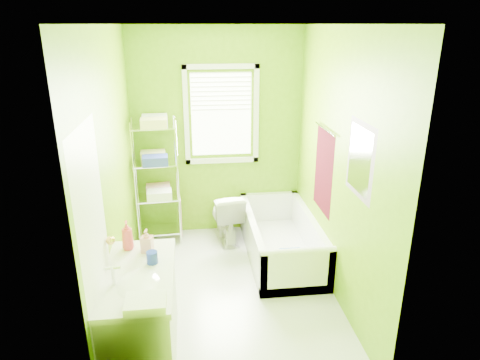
{
  "coord_description": "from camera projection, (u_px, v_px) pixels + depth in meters",
  "views": [
    {
      "loc": [
        -0.35,
        -3.76,
        2.6
      ],
      "look_at": [
        0.14,
        0.25,
        1.12
      ],
      "focal_mm": 32.0,
      "sensor_mm": 36.0,
      "label": 1
    }
  ],
  "objects": [
    {
      "name": "door",
      "position": [
        98.0,
        263.0,
        3.05
      ],
      "size": [
        0.09,
        0.8,
        2.0
      ],
      "color": "white",
      "rests_on": "ground"
    },
    {
      "name": "toilet",
      "position": [
        226.0,
        216.0,
        5.37
      ],
      "size": [
        0.45,
        0.69,
        0.66
      ],
      "primitive_type": "imported",
      "rotation": [
        0.0,
        0.0,
        3.27
      ],
      "color": "white",
      "rests_on": "ground"
    },
    {
      "name": "vanity",
      "position": [
        141.0,
        314.0,
        3.4
      ],
      "size": [
        0.55,
        1.09,
        1.06
      ],
      "color": "silver",
      "rests_on": "ground"
    },
    {
      "name": "right_wall_decor",
      "position": [
        337.0,
        166.0,
        4.08
      ],
      "size": [
        0.04,
        1.48,
        1.17
      ],
      "color": "#440711",
      "rests_on": "ground"
    },
    {
      "name": "ground",
      "position": [
        230.0,
        290.0,
        4.44
      ],
      "size": [
        2.9,
        2.9,
        0.0
      ],
      "primitive_type": "plane",
      "color": "silver",
      "rests_on": "ground"
    },
    {
      "name": "bathtub",
      "position": [
        281.0,
        244.0,
        5.02
      ],
      "size": [
        0.77,
        1.64,
        0.53
      ],
      "color": "white",
      "rests_on": "ground"
    },
    {
      "name": "room_envelope",
      "position": [
        228.0,
        147.0,
        3.91
      ],
      "size": [
        2.14,
        2.94,
        2.62
      ],
      "color": "#629407",
      "rests_on": "ground"
    },
    {
      "name": "wire_shelf_unit",
      "position": [
        158.0,
        168.0,
        5.15
      ],
      "size": [
        0.55,
        0.44,
        1.59
      ],
      "color": "silver",
      "rests_on": "ground"
    },
    {
      "name": "window",
      "position": [
        221.0,
        110.0,
        5.22
      ],
      "size": [
        0.92,
        0.05,
        1.22
      ],
      "color": "white",
      "rests_on": "ground"
    }
  ]
}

